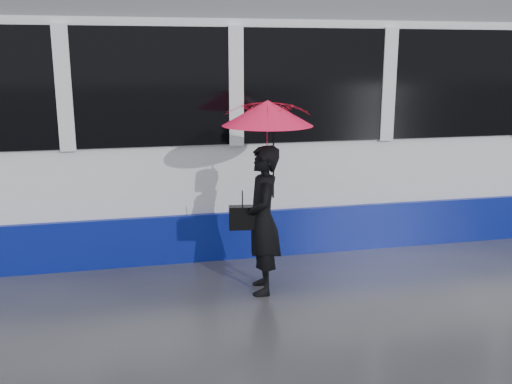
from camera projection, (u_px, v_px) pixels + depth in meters
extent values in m
plane|color=#2A2A2F|center=(155.00, 306.00, 5.99)|extent=(90.00, 90.00, 0.00)
cube|color=#3F3D38|center=(148.00, 251.00, 7.67)|extent=(34.00, 0.07, 0.02)
cube|color=#3F3D38|center=(145.00, 221.00, 9.04)|extent=(34.00, 0.07, 0.02)
cube|color=white|center=(255.00, 129.00, 8.35)|extent=(24.00, 2.40, 2.95)
cube|color=navy|center=(255.00, 209.00, 8.63)|extent=(24.00, 2.56, 0.62)
cube|color=black|center=(255.00, 82.00, 8.19)|extent=(23.00, 2.48, 1.40)
cube|color=#55585D|center=(255.00, 11.00, 7.97)|extent=(23.60, 2.20, 0.35)
imported|color=black|center=(263.00, 220.00, 6.20)|extent=(0.47, 0.65, 1.64)
imported|color=#FB1571|center=(268.00, 137.00, 6.01)|extent=(1.01, 1.02, 0.82)
cone|color=#FB1571|center=(268.00, 113.00, 5.95)|extent=(1.08, 1.08, 0.27)
cylinder|color=black|center=(268.00, 98.00, 5.91)|extent=(0.01, 0.01, 0.06)
cylinder|color=black|center=(273.00, 165.00, 6.11)|extent=(0.02, 0.02, 0.72)
cube|color=black|center=(242.00, 218.00, 6.17)|extent=(0.31, 0.16, 0.25)
cylinder|color=black|center=(242.00, 198.00, 6.12)|extent=(0.01, 0.01, 0.18)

